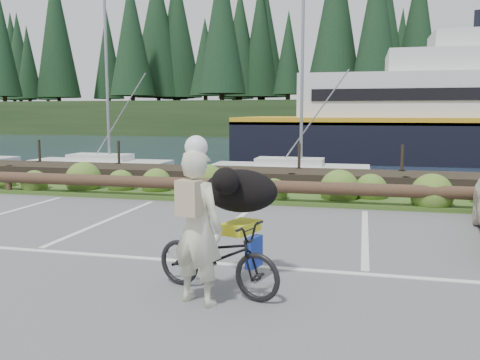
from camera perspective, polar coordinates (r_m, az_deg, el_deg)
name	(u,v)px	position (r m, az deg, el deg)	size (l,w,h in m)	color
ground	(196,254)	(8.13, -4.97, -8.33)	(72.00, 72.00, 0.00)	#565558
harbor_backdrop	(351,126)	(85.98, 12.32, 5.91)	(170.00, 160.00, 30.00)	#18263B
vegetation_strip	(261,197)	(13.13, 2.43, -1.96)	(34.00, 1.60, 0.10)	#3D5B21
log_rail	(256,204)	(12.46, 1.80, -2.71)	(32.00, 0.30, 0.60)	#443021
bicycle	(217,256)	(6.34, -2.60, -8.57)	(0.61, 1.75, 0.92)	black
cyclist	(197,227)	(5.91, -4.84, -5.31)	(0.66, 0.44, 1.82)	beige
dog	(240,191)	(6.65, 0.06, -1.23)	(0.99, 0.48, 0.57)	black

